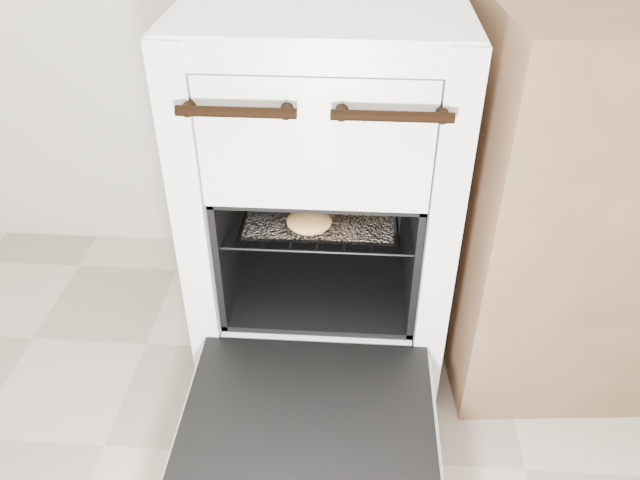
% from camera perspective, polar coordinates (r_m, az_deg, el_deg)
% --- Properties ---
extents(stove, '(0.61, 0.67, 0.93)m').
position_cam_1_polar(stove, '(1.60, 0.35, 4.52)').
color(stove, silver).
rests_on(stove, ground).
extents(oven_door, '(0.55, 0.42, 0.04)m').
position_cam_1_polar(oven_door, '(1.37, -1.03, -15.78)').
color(oven_door, black).
rests_on(oven_door, stove).
extents(oven_rack, '(0.44, 0.42, 0.01)m').
position_cam_1_polar(oven_rack, '(1.54, 0.20, 3.34)').
color(oven_rack, black).
rests_on(oven_rack, stove).
extents(foil_sheet, '(0.34, 0.30, 0.01)m').
position_cam_1_polar(foil_sheet, '(1.52, 0.15, 3.13)').
color(foil_sheet, silver).
rests_on(foil_sheet, oven_rack).
extents(baked_rolls, '(0.24, 0.34, 0.04)m').
position_cam_1_polar(baked_rolls, '(1.52, 0.53, 4.22)').
color(baked_rolls, '#E29F5A').
rests_on(baked_rolls, foil_sheet).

